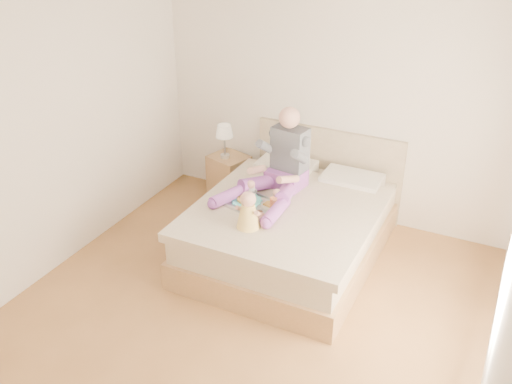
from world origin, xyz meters
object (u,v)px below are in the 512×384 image
at_px(adult, 280,168).
at_px(baby, 249,212).
at_px(bed, 293,225).
at_px(tray, 254,203).
at_px(nightstand, 229,176).

distance_m(adult, baby, 0.78).
bearing_deg(bed, tray, -136.52).
distance_m(tray, baby, 0.40).
distance_m(bed, adult, 0.60).
height_order(bed, nightstand, bed).
height_order(bed, tray, bed).
bearing_deg(baby, adult, 95.04).
distance_m(nightstand, tray, 1.44).
relative_size(nightstand, baby, 1.45).
xyz_separation_m(bed, nightstand, (-1.18, 0.80, -0.06)).
relative_size(adult, baby, 3.07).
bearing_deg(tray, adult, 91.93).
xyz_separation_m(nightstand, tray, (0.88, -1.08, 0.38)).
bearing_deg(nightstand, bed, -17.49).
bearing_deg(adult, nightstand, 153.97).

